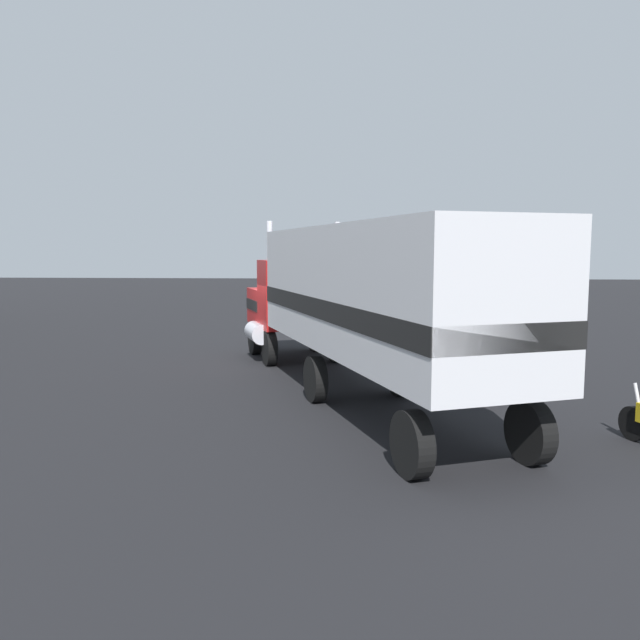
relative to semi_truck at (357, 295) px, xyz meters
The scene contains 5 objects.
ground_plane 6.06m from the semi_truck, 29.54° to the left, with size 120.00×120.00×0.00m, color black.
lane_stripe_near 4.52m from the semi_truck, 12.03° to the right, with size 4.40×0.16×0.01m, color silver.
lane_stripe_mid 7.32m from the semi_truck, 31.02° to the right, with size 4.40×0.16×0.01m, color silver.
semi_truck is the anchor object (origin of this frame).
person_bystander 3.72m from the semi_truck, 94.36° to the right, with size 0.34×0.46×1.63m.
Camera 1 is at (-19.87, -2.85, 3.61)m, focal length 34.99 mm.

